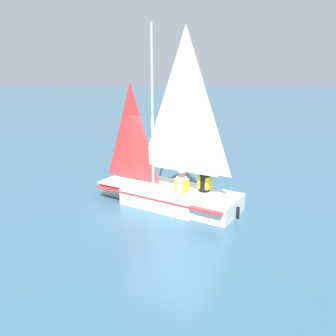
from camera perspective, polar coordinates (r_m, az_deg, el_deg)
name	(u,v)px	position (r m, az deg, el deg)	size (l,w,h in m)	color
ground_plane	(168,203)	(9.74, 0.00, -6.06)	(260.00, 260.00, 0.00)	#38607A
sailboat_main	(169,183)	(9.51, 0.20, -2.56)	(4.41, 3.25, 4.99)	white
sailor_helm	(182,188)	(9.05, 2.37, -3.52)	(0.42, 0.40, 1.16)	black
sailor_crew	(205,186)	(9.31, 6.38, -3.06)	(0.42, 0.40, 1.16)	black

